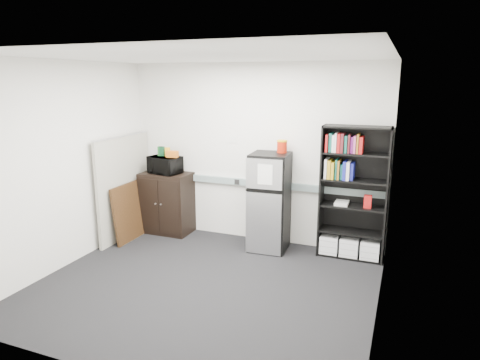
{
  "coord_description": "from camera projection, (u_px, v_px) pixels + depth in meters",
  "views": [
    {
      "loc": [
        2.15,
        -4.29,
        2.46
      ],
      "look_at": [
        0.11,
        0.9,
        1.14
      ],
      "focal_mm": 32.0,
      "sensor_mm": 36.0,
      "label": 1
    }
  ],
  "objects": [
    {
      "name": "floor",
      "position": [
        204.0,
        286.0,
        5.21
      ],
      "size": [
        4.0,
        4.0,
        0.0
      ],
      "primitive_type": "plane",
      "color": "black",
      "rests_on": "ground"
    },
    {
      "name": "wall_back",
      "position": [
        254.0,
        154.0,
        6.49
      ],
      "size": [
        4.0,
        0.02,
        2.7
      ],
      "primitive_type": "cube",
      "color": "white",
      "rests_on": "floor"
    },
    {
      "name": "wall_right",
      "position": [
        385.0,
        195.0,
        4.19
      ],
      "size": [
        0.02,
        3.5,
        2.7
      ],
      "primitive_type": "cube",
      "color": "white",
      "rests_on": "floor"
    },
    {
      "name": "wall_left",
      "position": [
        66.0,
        165.0,
        5.61
      ],
      "size": [
        0.02,
        3.5,
        2.7
      ],
      "primitive_type": "cube",
      "color": "white",
      "rests_on": "floor"
    },
    {
      "name": "ceiling",
      "position": [
        200.0,
        56.0,
        4.59
      ],
      "size": [
        4.0,
        3.5,
        0.02
      ],
      "primitive_type": "cube",
      "color": "white",
      "rests_on": "wall_back"
    },
    {
      "name": "electrical_raceway",
      "position": [
        253.0,
        183.0,
        6.56
      ],
      "size": [
        3.92,
        0.05,
        0.1
      ],
      "primitive_type": "cube",
      "color": "gray",
      "rests_on": "wall_back"
    },
    {
      "name": "wall_note",
      "position": [
        232.0,
        140.0,
        6.56
      ],
      "size": [
        0.14,
        0.0,
        0.1
      ],
      "primitive_type": "cube",
      "color": "white",
      "rests_on": "wall_back"
    },
    {
      "name": "bookshelf",
      "position": [
        353.0,
        194.0,
        5.88
      ],
      "size": [
        0.9,
        0.34,
        1.85
      ],
      "color": "black",
      "rests_on": "floor"
    },
    {
      "name": "cubicle_partition",
      "position": [
        125.0,
        187.0,
        6.68
      ],
      "size": [
        0.06,
        1.3,
        1.62
      ],
      "color": "#A09C8E",
      "rests_on": "floor"
    },
    {
      "name": "cabinet",
      "position": [
        167.0,
        203.0,
        6.96
      ],
      "size": [
        0.79,
        0.52,
        0.99
      ],
      "color": "black",
      "rests_on": "floor"
    },
    {
      "name": "microwave",
      "position": [
        165.0,
        165.0,
        6.8
      ],
      "size": [
        0.55,
        0.42,
        0.27
      ],
      "primitive_type": "imported",
      "rotation": [
        0.0,
        0.0,
        -0.18
      ],
      "color": "black",
      "rests_on": "cabinet"
    },
    {
      "name": "snack_box_a",
      "position": [
        160.0,
        151.0,
        6.82
      ],
      "size": [
        0.08,
        0.06,
        0.15
      ],
      "primitive_type": "cube",
      "rotation": [
        0.0,
        0.0,
        0.14
      ],
      "color": "#1A5D22",
      "rests_on": "microwave"
    },
    {
      "name": "snack_box_b",
      "position": [
        162.0,
        151.0,
        6.8
      ],
      "size": [
        0.07,
        0.05,
        0.15
      ],
      "primitive_type": "cube",
      "rotation": [
        0.0,
        0.0,
        0.05
      ],
      "color": "#0E3D20",
      "rests_on": "microwave"
    },
    {
      "name": "snack_box_c",
      "position": [
        168.0,
        152.0,
        6.77
      ],
      "size": [
        0.08,
        0.06,
        0.14
      ],
      "primitive_type": "cube",
      "rotation": [
        0.0,
        0.0,
        0.12
      ],
      "color": "gold",
      "rests_on": "microwave"
    },
    {
      "name": "snack_bag",
      "position": [
        172.0,
        154.0,
        6.69
      ],
      "size": [
        0.19,
        0.12,
        0.1
      ],
      "primitive_type": "cube",
      "rotation": [
        0.0,
        0.0,
        0.14
      ],
      "color": "#CC6214",
      "rests_on": "microwave"
    },
    {
      "name": "refrigerator",
      "position": [
        269.0,
        202.0,
        6.2
      ],
      "size": [
        0.57,
        0.59,
        1.43
      ],
      "rotation": [
        0.0,
        0.0,
        0.06
      ],
      "color": "black",
      "rests_on": "floor"
    },
    {
      "name": "coffee_can",
      "position": [
        282.0,
        146.0,
        6.09
      ],
      "size": [
        0.15,
        0.15,
        0.2
      ],
      "color": "#AF1C08",
      "rests_on": "refrigerator"
    },
    {
      "name": "framed_poster",
      "position": [
        128.0,
        212.0,
        6.61
      ],
      "size": [
        0.13,
        0.69,
        0.89
      ],
      "rotation": [
        0.0,
        -0.11,
        0.0
      ],
      "color": "black",
      "rests_on": "floor"
    }
  ]
}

